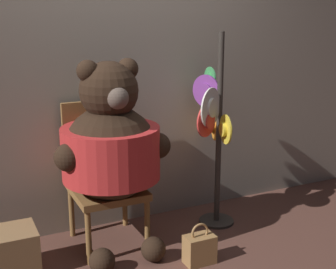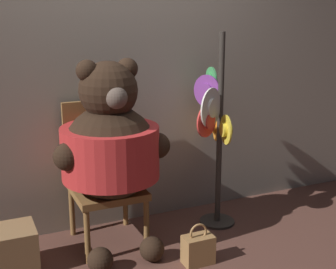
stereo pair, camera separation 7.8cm
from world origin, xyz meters
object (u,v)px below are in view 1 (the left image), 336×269
object	(u,v)px
hat_display_rack	(214,129)
chair	(102,172)
handbag_on_ground	(200,249)
teddy_bear	(111,147)

from	to	relation	value
hat_display_rack	chair	bearing A→B (deg)	170.95
handbag_on_ground	hat_display_rack	bearing A→B (deg)	51.80
chair	hat_display_rack	xyz separation A→B (m)	(0.86, -0.14, 0.26)
chair	hat_display_rack	bearing A→B (deg)	-9.05
hat_display_rack	handbag_on_ground	bearing A→B (deg)	-128.20
hat_display_rack	handbag_on_ground	size ratio (longest dim) A/B	5.18
hat_display_rack	handbag_on_ground	world-z (taller)	hat_display_rack
teddy_bear	hat_display_rack	world-z (taller)	hat_display_rack
chair	handbag_on_ground	distance (m)	0.89
teddy_bear	hat_display_rack	bearing A→B (deg)	3.22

